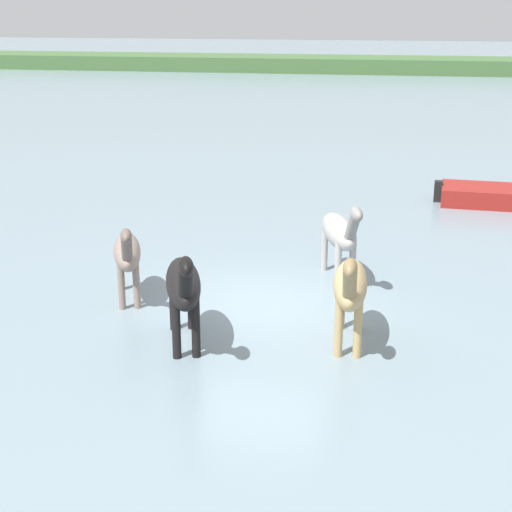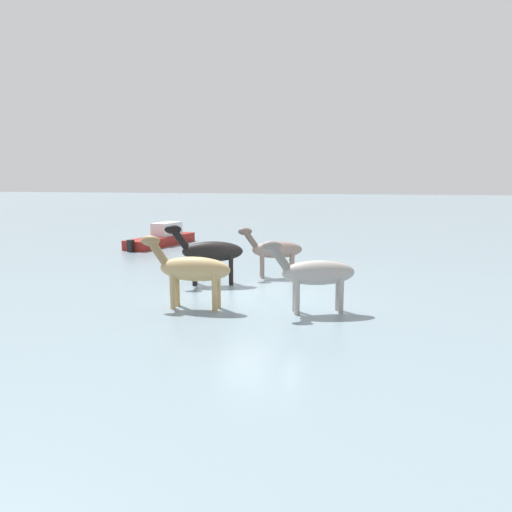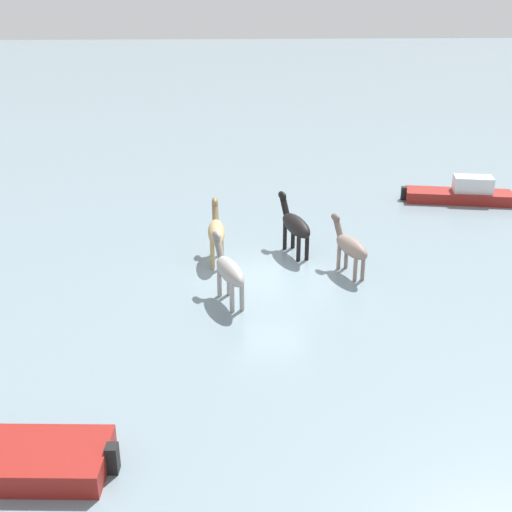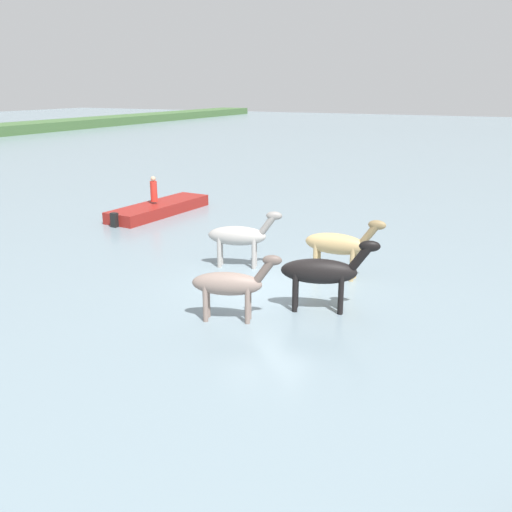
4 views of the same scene
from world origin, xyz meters
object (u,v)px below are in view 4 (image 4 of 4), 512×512
at_px(horse_pinto_flank, 240,236).
at_px(boat_dinghy_port, 159,210).
at_px(horse_dark_mare, 322,272).
at_px(person_helmsman_aft, 154,190).
at_px(horse_mid_herd, 338,244).
at_px(horse_lead, 230,284).

height_order(horse_pinto_flank, boat_dinghy_port, horse_pinto_flank).
xyz_separation_m(horse_dark_mare, boat_dinghy_port, (7.84, 10.99, -0.92)).
bearing_deg(person_helmsman_aft, horse_mid_herd, -114.52).
distance_m(horse_dark_mare, horse_mid_herd, 2.88).
bearing_deg(boat_dinghy_port, person_helmsman_aft, 142.03).
distance_m(horse_mid_herd, boat_dinghy_port, 11.66).
distance_m(horse_lead, person_helmsman_aft, 13.15).
xyz_separation_m(horse_lead, boat_dinghy_port, (9.49, 9.12, -0.81)).
height_order(horse_dark_mare, horse_lead, horse_dark_mare).
distance_m(horse_dark_mare, person_helmsman_aft, 13.52).
bearing_deg(boat_dinghy_port, horse_mid_herd, -111.68).
relative_size(horse_dark_mare, horse_lead, 1.12).
bearing_deg(person_helmsman_aft, horse_dark_mare, -124.61).
height_order(boat_dinghy_port, person_helmsman_aft, person_helmsman_aft).
bearing_deg(horse_dark_mare, horse_lead, -156.49).
xyz_separation_m(horse_mid_herd, person_helmsman_aft, (4.85, 10.63, 0.08)).
bearing_deg(horse_pinto_flank, horse_dark_mare, -51.55).
distance_m(horse_pinto_flank, horse_mid_herd, 3.31).
height_order(horse_mid_herd, boat_dinghy_port, horse_mid_herd).
distance_m(boat_dinghy_port, person_helmsman_aft, 1.01).
distance_m(horse_pinto_flank, person_helmsman_aft, 9.03).
xyz_separation_m(horse_mid_herd, horse_lead, (-4.49, 1.38, -0.09)).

